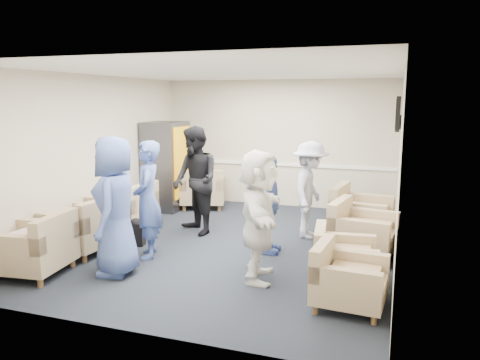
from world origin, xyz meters
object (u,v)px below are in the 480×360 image
(armchair_right_near, at_px, (345,281))
(armchair_right_midfar, at_px, (359,233))
(person_front_right, at_px, (259,216))
(armchair_left_mid, at_px, (85,229))
(armchair_left_far, at_px, (127,211))
(armchair_corner, at_px, (203,191))
(person_mid_right, at_px, (269,204))
(person_back_left, at_px, (195,181))
(armchair_right_far, at_px, (358,216))
(person_back_right, at_px, (310,190))
(person_front_left, at_px, (115,206))
(vending_machine, at_px, (166,166))
(armchair_left_near, at_px, (36,249))
(armchair_right_midnear, at_px, (341,260))
(person_mid_left, at_px, (148,200))

(armchair_right_near, xyz_separation_m, armchair_right_midfar, (0.01, 1.82, 0.04))
(armchair_right_near, relative_size, person_front_right, 0.48)
(armchair_left_mid, relative_size, armchair_right_near, 1.19)
(armchair_left_far, distance_m, armchair_corner, 2.17)
(armchair_corner, height_order, person_mid_right, person_mid_right)
(armchair_right_midfar, bearing_deg, person_mid_right, 111.87)
(armchair_left_far, relative_size, person_back_left, 0.50)
(armchair_right_far, height_order, person_front_right, person_front_right)
(armchair_left_mid, distance_m, person_back_right, 3.62)
(armchair_left_mid, xyz_separation_m, armchair_left_far, (-0.02, 1.18, 0.01))
(armchair_right_far, relative_size, person_front_left, 0.56)
(armchair_corner, xyz_separation_m, person_back_left, (0.65, -1.81, 0.56))
(armchair_right_near, xyz_separation_m, vending_machine, (-4.09, 3.60, 0.61))
(armchair_corner, relative_size, vending_machine, 0.62)
(armchair_left_near, xyz_separation_m, armchair_right_far, (3.86, 3.13, 0.01))
(armchair_left_near, xyz_separation_m, armchair_corner, (0.55, 4.27, 0.01))
(armchair_right_midnear, height_order, person_back_left, person_back_left)
(vending_machine, distance_m, person_back_left, 1.99)
(armchair_right_midfar, bearing_deg, person_mid_left, 118.71)
(armchair_right_midnear, distance_m, vending_machine, 4.97)
(armchair_right_midfar, distance_m, armchair_right_far, 0.99)
(armchair_right_midnear, height_order, person_mid_left, person_mid_left)
(armchair_left_far, xyz_separation_m, armchair_right_near, (3.95, -1.83, -0.06))
(armchair_right_midnear, relative_size, person_mid_left, 0.50)
(armchair_right_midfar, xyz_separation_m, armchair_right_far, (-0.11, 0.98, 0.02))
(armchair_left_near, distance_m, armchair_left_mid, 0.99)
(armchair_left_far, xyz_separation_m, armchair_corner, (0.54, 2.10, -0.00))
(armchair_right_far, bearing_deg, person_front_right, 163.33)
(armchair_left_near, distance_m, person_back_right, 4.23)
(armchair_right_near, xyz_separation_m, person_mid_right, (-1.31, 1.53, 0.44))
(person_mid_right, bearing_deg, person_front_right, -175.82)
(person_front_left, height_order, person_front_right, person_front_left)
(armchair_left_far, distance_m, armchair_right_midnear, 4.00)
(armchair_left_mid, distance_m, armchair_left_far, 1.18)
(person_back_left, bearing_deg, armchair_right_near, 3.48)
(armchair_right_midnear, distance_m, person_back_left, 3.08)
(armchair_right_far, bearing_deg, person_mid_left, 132.75)
(armchair_left_mid, bearing_deg, person_back_left, 146.29)
(armchair_left_far, height_order, person_mid_right, person_mid_right)
(armchair_right_midnear, distance_m, person_back_right, 2.07)
(vending_machine, bearing_deg, person_back_right, -18.59)
(armchair_right_midnear, distance_m, armchair_right_midfar, 1.16)
(person_front_left, height_order, person_mid_right, person_front_left)
(armchair_right_far, relative_size, person_mid_right, 0.69)
(armchair_right_midfar, height_order, vending_machine, vending_machine)
(person_front_left, distance_m, person_back_right, 3.24)
(armchair_right_midnear, xyz_separation_m, person_back_right, (-0.74, 1.86, 0.50))
(vending_machine, bearing_deg, armchair_right_far, -11.44)
(armchair_right_midnear, height_order, armchair_corner, armchair_corner)
(armchair_left_mid, xyz_separation_m, person_front_right, (2.79, -0.19, 0.48))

